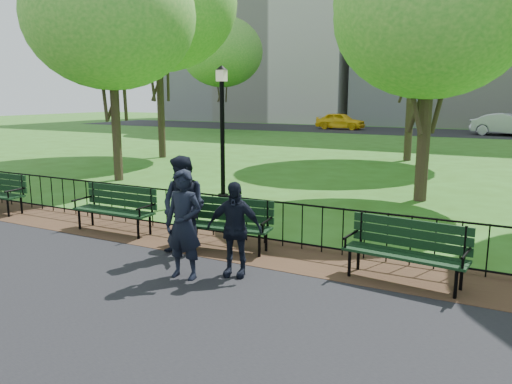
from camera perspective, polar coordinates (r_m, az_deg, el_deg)
The scene contains 19 objects.
ground at distance 8.61m, azimuth -8.78°, elevation -8.78°, with size 120.00×120.00×0.00m, color #325E18.
dirt_strip at distance 9.79m, azimuth -3.53°, elevation -6.15°, with size 60.00×1.60×0.01m, color #392417.
far_street at distance 41.86m, azimuth 21.23°, elevation 6.33°, with size 70.00×9.00×0.01m, color black.
iron_fence at distance 10.07m, azimuth -2.08°, elevation -2.77°, with size 24.06×0.06×1.00m.
apartment_west at distance 61.58m, azimuth 1.68°, elevation 20.47°, with size 22.00×15.00×26.00m, color beige.
park_bench_main at distance 9.55m, azimuth -5.65°, elevation -2.63°, with size 1.93×0.80×1.05m.
park_bench_left_a at distance 11.09m, azimuth -15.62°, elevation -1.29°, with size 1.89×0.61×1.07m.
park_bench_right_a at distance 8.15m, azimuth 16.87°, elevation -5.77°, with size 1.93×0.76×1.07m.
lamppost at distance 13.81m, azimuth -3.87°, elevation 7.30°, with size 0.33×0.33×3.69m.
tree_near_w at distance 17.88m, azimuth -16.32°, elevation 18.69°, with size 5.60×5.60×7.80m.
tree_near_e at distance 14.54m, azimuth 19.42°, elevation 18.46°, with size 5.10×5.10×7.11m.
tree_mid_w at distance 24.24m, azimuth -11.24°, elevation 20.45°, with size 7.18×7.18×10.01m.
tree_far_c at distance 23.67m, azimuth 17.84°, elevation 20.01°, with size 7.03×7.03×9.79m.
tree_far_w at distance 40.49m, azimuth -3.94°, elevation 15.70°, with size 6.42×6.42×8.94m.
person_left at distance 7.97m, azimuth -8.26°, elevation -3.71°, with size 0.64×0.42×1.75m, color black.
person_mid at distance 9.04m, azimuth -8.23°, elevation -1.68°, with size 0.89×0.46×1.83m, color black.
person_right at distance 8.03m, azimuth -2.51°, elevation -4.24°, with size 0.91×0.37×1.55m, color black.
taxi at distance 43.61m, azimuth 9.62°, elevation 8.02°, with size 1.68×4.18×1.42m, color yellow.
sedan_silver at distance 40.17m, azimuth 26.84°, elevation 6.88°, with size 1.69×4.86×1.60m, color #A1A3A9.
Camera 1 is at (4.89, -6.47, 2.90)m, focal length 35.00 mm.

